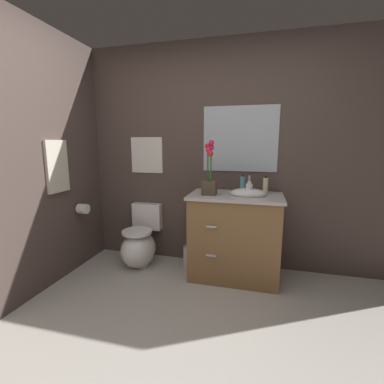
{
  "coord_description": "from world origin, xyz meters",
  "views": [
    {
      "loc": [
        0.49,
        -1.27,
        1.41
      ],
      "look_at": [
        -0.19,
        1.37,
        0.91
      ],
      "focal_mm": 25.03,
      "sensor_mm": 36.0,
      "label": 1
    }
  ],
  "objects_px": {
    "hand_wash_bottle": "(249,189)",
    "hanging_towel": "(57,166)",
    "toilet": "(140,244)",
    "wall_poster": "(147,155)",
    "flower_vase": "(210,178)",
    "lotion_bottle": "(265,185)",
    "vanity_cabinet": "(235,235)",
    "soap_bottle": "(243,185)",
    "toilet_paper_roll": "(83,209)",
    "trash_bin": "(191,257)",
    "wall_mirror": "(240,139)"
  },
  "relations": [
    {
      "from": "lotion_bottle",
      "to": "trash_bin",
      "type": "relative_size",
      "value": 0.7
    },
    {
      "from": "vanity_cabinet",
      "to": "trash_bin",
      "type": "height_order",
      "value": "vanity_cabinet"
    },
    {
      "from": "toilet_paper_roll",
      "to": "hanging_towel",
      "type": "bearing_deg",
      "value": -101.47
    },
    {
      "from": "toilet",
      "to": "vanity_cabinet",
      "type": "distance_m",
      "value": 1.12
    },
    {
      "from": "toilet",
      "to": "soap_bottle",
      "type": "xyz_separation_m",
      "value": [
        1.15,
        0.04,
        0.74
      ]
    },
    {
      "from": "vanity_cabinet",
      "to": "lotion_bottle",
      "type": "xyz_separation_m",
      "value": [
        0.28,
        0.13,
        0.52
      ]
    },
    {
      "from": "flower_vase",
      "to": "lotion_bottle",
      "type": "xyz_separation_m",
      "value": [
        0.55,
        0.2,
        -0.08
      ]
    },
    {
      "from": "toilet",
      "to": "vanity_cabinet",
      "type": "xyz_separation_m",
      "value": [
        1.1,
        -0.03,
        0.21
      ]
    },
    {
      "from": "toilet",
      "to": "hanging_towel",
      "type": "height_order",
      "value": "hanging_towel"
    },
    {
      "from": "wall_poster",
      "to": "toilet",
      "type": "bearing_deg",
      "value": -90.0
    },
    {
      "from": "hand_wash_bottle",
      "to": "trash_bin",
      "type": "distance_m",
      "value": 1.03
    },
    {
      "from": "soap_bottle",
      "to": "lotion_bottle",
      "type": "bearing_deg",
      "value": 15.3
    },
    {
      "from": "toilet",
      "to": "toilet_paper_roll",
      "type": "xyz_separation_m",
      "value": [
        -0.59,
        -0.2,
        0.44
      ]
    },
    {
      "from": "toilet",
      "to": "wall_poster",
      "type": "relative_size",
      "value": 1.64
    },
    {
      "from": "soap_bottle",
      "to": "hand_wash_bottle",
      "type": "height_order",
      "value": "soap_bottle"
    },
    {
      "from": "toilet",
      "to": "lotion_bottle",
      "type": "distance_m",
      "value": 1.57
    },
    {
      "from": "hand_wash_bottle",
      "to": "hanging_towel",
      "type": "distance_m",
      "value": 1.93
    },
    {
      "from": "wall_mirror",
      "to": "trash_bin",
      "type": "bearing_deg",
      "value": -152.95
    },
    {
      "from": "trash_bin",
      "to": "toilet_paper_roll",
      "type": "height_order",
      "value": "toilet_paper_roll"
    },
    {
      "from": "vanity_cabinet",
      "to": "toilet_paper_roll",
      "type": "distance_m",
      "value": 1.71
    },
    {
      "from": "hand_wash_bottle",
      "to": "toilet_paper_roll",
      "type": "xyz_separation_m",
      "value": [
        -1.82,
        -0.14,
        -0.28
      ]
    },
    {
      "from": "flower_vase",
      "to": "lotion_bottle",
      "type": "bearing_deg",
      "value": 19.62
    },
    {
      "from": "toilet",
      "to": "wall_poster",
      "type": "height_order",
      "value": "wall_poster"
    },
    {
      "from": "vanity_cabinet",
      "to": "wall_poster",
      "type": "height_order",
      "value": "wall_poster"
    },
    {
      "from": "lotion_bottle",
      "to": "wall_poster",
      "type": "height_order",
      "value": "wall_poster"
    },
    {
      "from": "lotion_bottle",
      "to": "wall_poster",
      "type": "relative_size",
      "value": 0.45
    },
    {
      "from": "wall_poster",
      "to": "toilet_paper_roll",
      "type": "bearing_deg",
      "value": -141.77
    },
    {
      "from": "toilet",
      "to": "toilet_paper_roll",
      "type": "distance_m",
      "value": 0.76
    },
    {
      "from": "vanity_cabinet",
      "to": "flower_vase",
      "type": "height_order",
      "value": "flower_vase"
    },
    {
      "from": "hand_wash_bottle",
      "to": "toilet_paper_roll",
      "type": "height_order",
      "value": "hand_wash_bottle"
    },
    {
      "from": "soap_bottle",
      "to": "hanging_towel",
      "type": "bearing_deg",
      "value": -164.16
    },
    {
      "from": "vanity_cabinet",
      "to": "flower_vase",
      "type": "xyz_separation_m",
      "value": [
        -0.27,
        -0.06,
        0.6
      ]
    },
    {
      "from": "flower_vase",
      "to": "soap_bottle",
      "type": "distance_m",
      "value": 0.36
    },
    {
      "from": "toilet",
      "to": "wall_mirror",
      "type": "bearing_deg",
      "value": 13.72
    },
    {
      "from": "toilet",
      "to": "wall_mirror",
      "type": "xyz_separation_m",
      "value": [
        1.1,
        0.27,
        1.21
      ]
    },
    {
      "from": "flower_vase",
      "to": "soap_bottle",
      "type": "bearing_deg",
      "value": 22.56
    },
    {
      "from": "trash_bin",
      "to": "wall_poster",
      "type": "xyz_separation_m",
      "value": [
        -0.61,
        0.25,
        1.13
      ]
    },
    {
      "from": "flower_vase",
      "to": "hand_wash_bottle",
      "type": "distance_m",
      "value": 0.41
    },
    {
      "from": "hand_wash_bottle",
      "to": "trash_bin",
      "type": "relative_size",
      "value": 0.53
    },
    {
      "from": "soap_bottle",
      "to": "toilet_paper_roll",
      "type": "xyz_separation_m",
      "value": [
        -1.74,
        -0.24,
        -0.31
      ]
    },
    {
      "from": "vanity_cabinet",
      "to": "trash_bin",
      "type": "distance_m",
      "value": 0.58
    },
    {
      "from": "trash_bin",
      "to": "toilet_paper_roll",
      "type": "relative_size",
      "value": 2.47
    },
    {
      "from": "trash_bin",
      "to": "wall_poster",
      "type": "height_order",
      "value": "wall_poster"
    },
    {
      "from": "toilet",
      "to": "hanging_towel",
      "type": "xyz_separation_m",
      "value": [
        -0.64,
        -0.47,
        0.93
      ]
    },
    {
      "from": "toilet",
      "to": "wall_poster",
      "type": "xyz_separation_m",
      "value": [
        0.0,
        0.27,
        1.02
      ]
    },
    {
      "from": "soap_bottle",
      "to": "flower_vase",
      "type": "bearing_deg",
      "value": -157.44
    },
    {
      "from": "flower_vase",
      "to": "toilet_paper_roll",
      "type": "relative_size",
      "value": 4.97
    },
    {
      "from": "flower_vase",
      "to": "soap_bottle",
      "type": "height_order",
      "value": "flower_vase"
    },
    {
      "from": "lotion_bottle",
      "to": "toilet_paper_roll",
      "type": "bearing_deg",
      "value": -171.3
    },
    {
      "from": "wall_poster",
      "to": "hanging_towel",
      "type": "distance_m",
      "value": 0.98
    }
  ]
}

